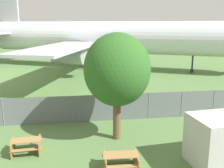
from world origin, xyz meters
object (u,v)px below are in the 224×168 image
picnic_bench_near_cabin (121,160)px  tree_near_hangar (117,70)px  airplane (105,38)px  picnic_bench_open_grass (26,145)px

picnic_bench_near_cabin → tree_near_hangar: tree_near_hangar is taller
picnic_bench_near_cabin → tree_near_hangar: 5.11m
airplane → picnic_bench_open_grass: (-7.54, -27.11, -4.26)m
picnic_bench_near_cabin → picnic_bench_open_grass: same height
picnic_bench_open_grass → tree_near_hangar: (5.14, 1.11, 3.76)m
picnic_bench_near_cabin → picnic_bench_open_grass: size_ratio=1.04×
airplane → picnic_bench_open_grass: size_ratio=27.53×
airplane → tree_near_hangar: size_ratio=7.28×
tree_near_hangar → airplane: bearing=84.7°
picnic_bench_near_cabin → airplane: bearing=84.6°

